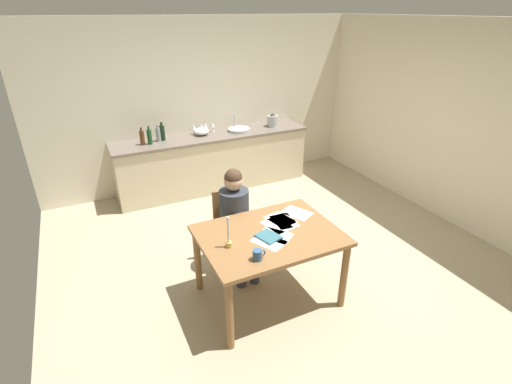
# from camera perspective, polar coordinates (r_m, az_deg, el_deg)

# --- Properties ---
(ground_plane) EXTENTS (5.20, 5.20, 0.04)m
(ground_plane) POSITION_cam_1_polar(r_m,az_deg,el_deg) (4.57, 3.71, -10.21)
(ground_plane) COLOR tan
(wall_back) EXTENTS (5.20, 0.12, 2.60)m
(wall_back) POSITION_cam_1_polar(r_m,az_deg,el_deg) (6.23, -7.99, 13.02)
(wall_back) COLOR silver
(wall_back) RESTS_ON ground
(wall_right) EXTENTS (0.12, 5.20, 2.60)m
(wall_right) POSITION_cam_1_polar(r_m,az_deg,el_deg) (5.66, 28.08, 8.89)
(wall_right) COLOR silver
(wall_right) RESTS_ON ground
(kitchen_counter) EXTENTS (3.10, 0.64, 0.90)m
(kitchen_counter) POSITION_cam_1_polar(r_m,az_deg,el_deg) (6.15, -6.43, 4.65)
(kitchen_counter) COLOR beige
(kitchen_counter) RESTS_ON ground
(dining_table) EXTENTS (1.31, 0.98, 0.76)m
(dining_table) POSITION_cam_1_polar(r_m,az_deg,el_deg) (3.64, 2.00, -7.67)
(dining_table) COLOR olive
(dining_table) RESTS_ON ground
(chair_at_table) EXTENTS (0.42, 0.42, 0.87)m
(chair_at_table) POSITION_cam_1_polar(r_m,az_deg,el_deg) (4.26, -3.63, -4.92)
(chair_at_table) COLOR olive
(chair_at_table) RESTS_ON ground
(person_seated) EXTENTS (0.34, 0.60, 1.19)m
(person_seated) POSITION_cam_1_polar(r_m,az_deg,el_deg) (4.05, -2.98, -3.62)
(person_seated) COLOR #333842
(person_seated) RESTS_ON ground
(coffee_mug) EXTENTS (0.12, 0.08, 0.09)m
(coffee_mug) POSITION_cam_1_polar(r_m,az_deg,el_deg) (3.22, 0.26, -9.49)
(coffee_mug) COLOR #33598C
(coffee_mug) RESTS_ON dining_table
(candlestick) EXTENTS (0.06, 0.06, 0.31)m
(candlestick) POSITION_cam_1_polar(r_m,az_deg,el_deg) (3.36, -4.17, -7.03)
(candlestick) COLOR gold
(candlestick) RESTS_ON dining_table
(book_magazine) EXTENTS (0.23, 0.25, 0.02)m
(book_magazine) POSITION_cam_1_polar(r_m,az_deg,el_deg) (3.52, 1.89, -6.77)
(book_magazine) COLOR #356876
(book_magazine) RESTS_ON dining_table
(paper_letter) EXTENTS (0.23, 0.31, 0.00)m
(paper_letter) POSITION_cam_1_polar(r_m,az_deg,el_deg) (3.79, 4.29, -4.40)
(paper_letter) COLOR white
(paper_letter) RESTS_ON dining_table
(paper_bill) EXTENTS (0.32, 0.36, 0.00)m
(paper_bill) POSITION_cam_1_polar(r_m,az_deg,el_deg) (3.48, 1.97, -7.47)
(paper_bill) COLOR white
(paper_bill) RESTS_ON dining_table
(paper_envelope) EXTENTS (0.34, 0.36, 0.00)m
(paper_envelope) POSITION_cam_1_polar(r_m,az_deg,el_deg) (3.56, 2.95, -6.56)
(paper_envelope) COLOR white
(paper_envelope) RESTS_ON dining_table
(paper_receipt) EXTENTS (0.26, 0.33, 0.00)m
(paper_receipt) POSITION_cam_1_polar(r_m,az_deg,el_deg) (3.72, 3.23, -5.00)
(paper_receipt) COLOR white
(paper_receipt) RESTS_ON dining_table
(paper_notice) EXTENTS (0.32, 0.36, 0.00)m
(paper_notice) POSITION_cam_1_polar(r_m,az_deg,el_deg) (3.95, 6.20, -3.16)
(paper_notice) COLOR white
(paper_notice) RESTS_ON dining_table
(paper_flyer) EXTENTS (0.28, 0.34, 0.00)m
(paper_flyer) POSITION_cam_1_polar(r_m,az_deg,el_deg) (3.81, 3.70, -4.20)
(paper_flyer) COLOR white
(paper_flyer) RESTS_ON dining_table
(sink_unit) EXTENTS (0.36, 0.36, 0.24)m
(sink_unit) POSITION_cam_1_polar(r_m,az_deg,el_deg) (6.16, -2.60, 9.46)
(sink_unit) COLOR #B2B7BC
(sink_unit) RESTS_ON kitchen_counter
(bottle_oil) EXTENTS (0.07, 0.07, 0.26)m
(bottle_oil) POSITION_cam_1_polar(r_m,az_deg,el_deg) (5.71, -16.87, 7.91)
(bottle_oil) COLOR #593319
(bottle_oil) RESTS_ON kitchen_counter
(bottle_vinegar) EXTENTS (0.07, 0.07, 0.27)m
(bottle_vinegar) POSITION_cam_1_polar(r_m,az_deg,el_deg) (5.71, -15.82, 8.09)
(bottle_vinegar) COLOR #194C23
(bottle_vinegar) RESTS_ON kitchen_counter
(bottle_wine_red) EXTENTS (0.07, 0.07, 0.26)m
(bottle_wine_red) POSITION_cam_1_polar(r_m,az_deg,el_deg) (5.81, -14.59, 8.49)
(bottle_wine_red) COLOR #8C999E
(bottle_wine_red) RESTS_ON kitchen_counter
(bottle_sauce) EXTENTS (0.08, 0.08, 0.27)m
(bottle_sauce) POSITION_cam_1_polar(r_m,az_deg,el_deg) (5.83, -14.02, 8.71)
(bottle_sauce) COLOR black
(bottle_sauce) RESTS_ON kitchen_counter
(mixing_bowl) EXTENTS (0.24, 0.24, 0.11)m
(mixing_bowl) POSITION_cam_1_polar(r_m,az_deg,el_deg) (6.00, -8.27, 9.07)
(mixing_bowl) COLOR white
(mixing_bowl) RESTS_ON kitchen_counter
(stovetop_kettle) EXTENTS (0.18, 0.18, 0.22)m
(stovetop_kettle) POSITION_cam_1_polar(r_m,az_deg,el_deg) (6.39, 2.53, 10.78)
(stovetop_kettle) COLOR #B7BABF
(stovetop_kettle) RESTS_ON kitchen_counter
(wine_glass_near_sink) EXTENTS (0.07, 0.07, 0.15)m
(wine_glass_near_sink) POSITION_cam_1_polar(r_m,az_deg,el_deg) (6.13, -6.63, 10.06)
(wine_glass_near_sink) COLOR silver
(wine_glass_near_sink) RESTS_ON kitchen_counter
(wine_glass_by_kettle) EXTENTS (0.07, 0.07, 0.15)m
(wine_glass_by_kettle) POSITION_cam_1_polar(r_m,az_deg,el_deg) (6.09, -7.67, 9.90)
(wine_glass_by_kettle) COLOR silver
(wine_glass_by_kettle) RESTS_ON kitchen_counter
(wine_glass_back_left) EXTENTS (0.07, 0.07, 0.15)m
(wine_glass_back_left) POSITION_cam_1_polar(r_m,az_deg,el_deg) (6.07, -8.31, 9.81)
(wine_glass_back_left) COLOR silver
(wine_glass_back_left) RESTS_ON kitchen_counter
(wine_glass_back_right) EXTENTS (0.07, 0.07, 0.15)m
(wine_glass_back_right) POSITION_cam_1_polar(r_m,az_deg,el_deg) (6.04, -9.45, 9.63)
(wine_glass_back_right) COLOR silver
(wine_glass_back_right) RESTS_ON kitchen_counter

